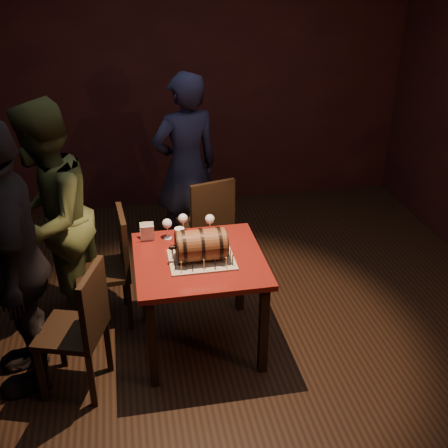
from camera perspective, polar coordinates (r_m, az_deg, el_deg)
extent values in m
plane|color=black|center=(4.41, -0.52, -11.38)|extent=(5.00, 5.00, 0.00)
cube|color=black|center=(6.07, -4.92, 14.34)|extent=(5.00, 0.04, 2.80)
cube|color=#54100E|center=(3.94, -2.54, -3.67)|extent=(0.90, 0.90, 0.04)
cube|color=black|center=(3.82, -7.33, -11.93)|extent=(0.06, 0.06, 0.71)
cube|color=black|center=(3.91, 4.03, -10.68)|extent=(0.06, 0.06, 0.71)
cube|color=black|center=(4.44, -8.05, -5.77)|extent=(0.06, 0.06, 0.71)
cube|color=black|center=(4.51, 1.64, -4.84)|extent=(0.06, 0.06, 0.71)
cube|color=#A99C88|center=(3.89, -2.28, -3.64)|extent=(0.45, 0.35, 0.01)
cylinder|color=brown|center=(3.83, -2.32, -2.16)|extent=(0.33, 0.22, 0.22)
cylinder|color=black|center=(3.82, -4.13, -2.32)|extent=(0.02, 0.24, 0.24)
cylinder|color=black|center=(3.83, -2.32, -2.16)|extent=(0.02, 0.24, 0.24)
cylinder|color=black|center=(3.85, -0.52, -1.99)|extent=(0.02, 0.24, 0.24)
cylinder|color=black|center=(3.82, -4.83, -2.38)|extent=(0.01, 0.21, 0.21)
cylinder|color=black|center=(3.86, 0.17, -1.93)|extent=(0.01, 0.21, 0.21)
cylinder|color=black|center=(3.82, -5.14, -2.41)|extent=(0.04, 0.02, 0.02)
sphere|color=black|center=(3.81, -5.44, -2.44)|extent=(0.03, 0.03, 0.03)
cylinder|color=#FCDE97|center=(3.73, -4.35, -4.39)|extent=(0.01, 0.01, 0.08)
cylinder|color=black|center=(3.71, -4.38, -3.80)|extent=(0.00, 0.00, 0.01)
cylinder|color=black|center=(3.74, -3.20, -4.28)|extent=(0.01, 0.01, 0.08)
cylinder|color=black|center=(3.71, -3.22, -3.69)|extent=(0.00, 0.00, 0.01)
cylinder|color=#FCDE97|center=(3.74, -2.05, -4.17)|extent=(0.01, 0.01, 0.08)
cylinder|color=black|center=(3.72, -2.06, -3.58)|extent=(0.00, 0.00, 0.01)
cylinder|color=black|center=(3.75, -0.91, -4.06)|extent=(0.01, 0.01, 0.08)
cylinder|color=black|center=(3.73, -0.92, -3.47)|extent=(0.00, 0.00, 0.01)
cylinder|color=#FCDE97|center=(3.77, 0.22, -3.95)|extent=(0.01, 0.01, 0.08)
cylinder|color=black|center=(3.74, 0.22, -3.36)|extent=(0.00, 0.00, 0.01)
cylinder|color=black|center=(3.80, 0.89, -3.68)|extent=(0.01, 0.01, 0.08)
cylinder|color=black|center=(3.77, 0.90, -3.09)|extent=(0.00, 0.00, 0.01)
cylinder|color=#FCDE97|center=(3.86, 0.67, -3.11)|extent=(0.01, 0.01, 0.08)
cylinder|color=black|center=(3.84, 0.67, -2.53)|extent=(0.00, 0.00, 0.01)
cylinder|color=black|center=(3.92, 0.45, -2.56)|extent=(0.01, 0.01, 0.08)
cylinder|color=black|center=(3.90, 0.45, -1.99)|extent=(0.00, 0.00, 0.01)
cylinder|color=#FCDE97|center=(3.99, 0.24, -2.03)|extent=(0.01, 0.01, 0.08)
cylinder|color=black|center=(3.97, 0.24, -1.46)|extent=(0.00, 0.00, 0.01)
cylinder|color=black|center=(4.01, -0.39, -1.82)|extent=(0.01, 0.01, 0.08)
cylinder|color=black|center=(3.99, -0.39, -1.25)|extent=(0.00, 0.00, 0.01)
cylinder|color=#FCDE97|center=(4.00, -1.46, -1.92)|extent=(0.01, 0.01, 0.08)
cylinder|color=black|center=(3.98, -1.46, -1.35)|extent=(0.00, 0.00, 0.01)
cylinder|color=black|center=(3.99, -2.52, -2.01)|extent=(0.01, 0.01, 0.08)
cylinder|color=black|center=(3.97, -2.54, -1.45)|extent=(0.00, 0.00, 0.01)
cylinder|color=#FCDE97|center=(3.99, -3.60, -2.11)|extent=(0.01, 0.01, 0.08)
cylinder|color=black|center=(3.96, -3.62, -1.54)|extent=(0.00, 0.00, 0.01)
cylinder|color=black|center=(3.98, -4.68, -2.21)|extent=(0.01, 0.01, 0.08)
cylinder|color=black|center=(3.96, -4.70, -1.64)|extent=(0.00, 0.00, 0.01)
cylinder|color=#FCDE97|center=(3.95, -5.36, -2.45)|extent=(0.01, 0.01, 0.08)
cylinder|color=black|center=(3.93, -5.38, -1.88)|extent=(0.00, 0.00, 0.01)
cylinder|color=black|center=(3.89, -5.24, -3.00)|extent=(0.01, 0.01, 0.08)
cylinder|color=black|center=(3.87, -5.27, -2.42)|extent=(0.00, 0.00, 0.01)
cylinder|color=#FCDE97|center=(3.82, -5.12, -3.56)|extent=(0.01, 0.01, 0.08)
cylinder|color=black|center=(3.80, -5.15, -2.98)|extent=(0.00, 0.00, 0.01)
cylinder|color=black|center=(3.76, -5.00, -4.14)|extent=(0.01, 0.01, 0.08)
cylinder|color=black|center=(3.74, -5.02, -3.56)|extent=(0.00, 0.00, 0.01)
cylinder|color=silver|center=(4.19, -5.73, -1.43)|extent=(0.06, 0.06, 0.01)
cylinder|color=silver|center=(4.16, -5.76, -0.86)|extent=(0.01, 0.01, 0.09)
sphere|color=silver|center=(4.13, -5.81, 0.06)|extent=(0.07, 0.07, 0.07)
sphere|color=#591114|center=(4.13, -5.80, -0.03)|extent=(0.05, 0.05, 0.05)
cylinder|color=silver|center=(4.25, -4.14, -0.89)|extent=(0.06, 0.06, 0.01)
cylinder|color=silver|center=(4.23, -4.16, -0.32)|extent=(0.01, 0.01, 0.09)
sphere|color=silver|center=(4.19, -4.20, 0.58)|extent=(0.07, 0.07, 0.07)
cylinder|color=silver|center=(4.23, -1.43, -0.96)|extent=(0.06, 0.06, 0.01)
cylinder|color=silver|center=(4.21, -1.44, -0.40)|extent=(0.01, 0.01, 0.09)
sphere|color=silver|center=(4.17, -1.45, 0.51)|extent=(0.07, 0.07, 0.07)
sphere|color=#BF594C|center=(4.18, -1.45, 0.42)|extent=(0.05, 0.05, 0.05)
cylinder|color=silver|center=(4.03, -4.53, -1.39)|extent=(0.07, 0.07, 0.15)
cylinder|color=#9E5414|center=(4.04, -4.53, -1.60)|extent=(0.06, 0.06, 0.11)
cylinder|color=white|center=(4.01, -4.56, -0.78)|extent=(0.06, 0.06, 0.02)
cube|color=black|center=(5.02, -1.96, -0.05)|extent=(0.49, 0.49, 0.04)
cube|color=black|center=(5.32, -0.96, -1.18)|extent=(0.04, 0.04, 0.43)
cube|color=black|center=(5.21, -4.37, -1.93)|extent=(0.04, 0.04, 0.43)
cube|color=black|center=(5.06, 0.62, -2.84)|extent=(0.04, 0.04, 0.43)
cube|color=black|center=(4.94, -2.94, -3.69)|extent=(0.04, 0.04, 0.43)
cube|color=black|center=(4.76, -1.14, 1.71)|extent=(0.40, 0.14, 0.46)
cube|color=black|center=(4.43, -12.24, -4.74)|extent=(0.43, 0.43, 0.04)
cube|color=black|center=(4.70, -14.19, -6.35)|extent=(0.04, 0.04, 0.43)
cube|color=black|center=(4.42, -13.99, -8.73)|extent=(0.04, 0.04, 0.43)
cube|color=black|center=(4.71, -10.05, -5.84)|extent=(0.04, 0.04, 0.43)
cube|color=black|center=(4.42, -9.57, -8.18)|extent=(0.04, 0.04, 0.43)
cube|color=black|center=(4.31, -10.19, -1.63)|extent=(0.07, 0.40, 0.46)
cube|color=black|center=(3.86, -15.25, -10.54)|extent=(0.51, 0.51, 0.04)
cube|color=black|center=(4.18, -16.20, -11.40)|extent=(0.04, 0.04, 0.43)
cube|color=black|center=(3.95, -18.09, -14.39)|extent=(0.04, 0.04, 0.43)
cube|color=black|center=(4.07, -11.69, -12.02)|extent=(0.04, 0.04, 0.43)
cube|color=black|center=(3.83, -13.32, -15.17)|extent=(0.04, 0.04, 0.43)
cube|color=black|center=(3.65, -13.09, -7.79)|extent=(0.16, 0.39, 0.46)
imported|color=#1C1D38|center=(5.13, -3.88, 5.71)|extent=(0.73, 0.58, 1.74)
imported|color=#394020|center=(4.30, -17.40, 0.33)|extent=(0.89, 1.02, 1.79)
imported|color=black|center=(3.78, -20.71, -3.50)|extent=(0.61, 1.15, 1.87)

